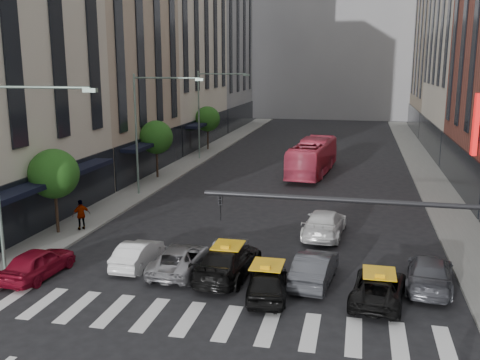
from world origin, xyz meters
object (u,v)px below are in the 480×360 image
Objects in this scene: streetlamp_mid at (148,118)px; car_red at (38,263)px; taxi_center at (267,281)px; car_white_front at (138,254)px; streetlamp_near at (12,153)px; bus at (313,157)px; streetlamp_far at (208,103)px; taxi_left at (228,261)px; pedestrian_far at (81,215)px.

streetlamp_mid reaches higher than car_red.
car_red is at bearing -5.88° from taxi_center.
taxi_center is (6.88, -2.11, 0.07)m from car_white_front.
streetlamp_near is 5.26m from car_red.
streetlamp_mid is 16.31m from bus.
streetlamp_far is 2.31× the size of car_white_front.
streetlamp_mid is 2.31× the size of car_white_front.
taxi_center is at bearing 163.17° from car_white_front.
taxi_left is at bearing -163.47° from car_red.
taxi_left is 11.25m from pedestrian_far.
car_red is 4.63m from car_white_front.
streetlamp_far is (0.00, 16.00, 0.00)m from streetlamp_mid.
streetlamp_far reaches higher than bus.
bus is at bearing -96.12° from taxi_center.
streetlamp_near is at bearing 16.65° from taxi_left.
car_white_front is (4.00, 2.34, -0.07)m from car_red.
taxi_left reaches higher than taxi_center.
taxi_center is at bearing -175.12° from car_red.
bus is 6.22× the size of pedestrian_far.
streetlamp_near is 1.00× the size of streetlamp_mid.
pedestrian_far is (-12.35, 6.53, 0.34)m from taxi_center.
streetlamp_far reaches higher than taxi_center.
streetlamp_far reaches higher than car_white_front.
streetlamp_mid is (0.00, 16.00, 0.00)m from streetlamp_near.
taxi_left is at bearing -46.10° from taxi_center.
streetlamp_mid reaches higher than pedestrian_far.
taxi_center is 26.73m from bus.
bus is (11.29, -5.05, -4.33)m from streetlamp_far.
car_white_front is 7.20m from taxi_center.
pedestrian_far is (-10.19, 4.77, 0.29)m from taxi_left.
bus reaches higher than taxi_left.
bus is (6.45, 24.60, 0.93)m from car_white_front.
streetlamp_near is 11.03m from taxi_left.
car_red is 0.79× the size of taxi_left.
car_red is 6.92m from pedestrian_far.
taxi_center reaches higher than car_red.
car_white_front is 2.15× the size of pedestrian_far.
bus reaches higher than car_white_front.
streetlamp_mid is at bearing -60.42° from taxi_center.
bus is (1.74, 24.95, 0.80)m from taxi_left.
streetlamp_mid is 16.83m from car_red.
streetlamp_near is 12.82m from taxi_center.
pedestrian_far is (-5.48, 4.42, 0.41)m from car_white_front.
streetlamp_far is 2.15× the size of taxi_center.
taxi_center is at bearing 145.81° from taxi_left.
taxi_center is (11.72, 0.23, -5.19)m from streetlamp_near.
car_white_front is 0.74× the size of taxi_left.
taxi_center is 13.98m from pedestrian_far.
streetlamp_mid is 16.00m from streetlamp_far.
streetlamp_near is at bearing -90.00° from streetlamp_mid.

